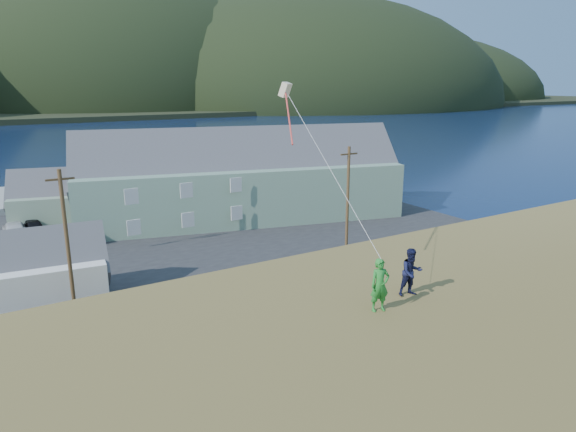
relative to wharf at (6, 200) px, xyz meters
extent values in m
plane|color=#0A1638|center=(6.00, -40.00, -0.45)|extent=(900.00, 900.00, 0.00)
cube|color=#4C3D19|center=(6.00, -42.00, -0.40)|extent=(110.00, 8.00, 0.10)
cube|color=#28282B|center=(6.00, -23.00, -0.39)|extent=(72.00, 36.00, 0.12)
cube|color=gray|center=(0.00, 0.00, 0.00)|extent=(26.00, 14.00, 0.90)
ellipsoid|color=black|center=(76.00, 250.00, 1.55)|extent=(230.00, 207.00, 142.60)
ellipsoid|color=black|center=(186.00, 230.00, 1.55)|extent=(280.00, 252.00, 134.40)
ellipsoid|color=black|center=(306.00, 260.00, 1.55)|extent=(240.00, 216.00, 100.80)
cube|color=slate|center=(21.78, -21.53, 2.55)|extent=(34.94, 17.43, 5.76)
cube|color=#47474C|center=(21.78, -21.53, 6.97)|extent=(35.37, 17.34, 9.39)
cube|color=silver|center=(0.73, -34.65, 1.14)|extent=(7.85, 5.98, 2.94)
cube|color=#47474C|center=(0.73, -34.65, 3.34)|extent=(8.34, 5.96, 5.17)
cube|color=gray|center=(5.02, -13.72, 1.29)|extent=(11.32, 8.38, 3.24)
cube|color=#47474C|center=(5.02, -13.72, 3.83)|extent=(11.79, 8.44, 6.02)
cylinder|color=#47331E|center=(1.81, -38.50, 4.44)|extent=(0.24, 0.24, 9.54)
cylinder|color=#47331E|center=(22.97, -38.50, 4.42)|extent=(0.24, 0.24, 9.51)
imported|color=silver|center=(-0.09, -16.60, 0.41)|extent=(2.27, 5.18, 1.48)
imported|color=#364E87|center=(7.88, -16.88, 0.34)|extent=(1.51, 4.12, 1.35)
imported|color=black|center=(0.69, -22.56, 0.33)|extent=(2.37, 4.73, 1.32)
imported|color=black|center=(1.50, -15.83, 0.38)|extent=(2.15, 4.35, 1.43)
imported|color=navy|center=(5.85, -21.55, 0.38)|extent=(1.89, 4.26, 1.43)
imported|color=#227E2A|center=(8.68, -58.70, 7.65)|extent=(0.74, 0.58, 1.80)
imported|color=#131636|center=(10.48, -58.30, 7.62)|extent=(0.96, 0.82, 1.73)
cube|color=beige|center=(8.48, -52.97, 13.81)|extent=(0.61, 0.60, 0.60)
cylinder|color=#DA3F39|center=(7.88, -54.22, 12.91)|extent=(0.06, 0.06, 3.31)
cylinder|color=white|center=(8.58, -55.83, 11.18)|extent=(0.02, 0.02, 7.78)
camera|label=1|loc=(-2.01, -70.57, 14.13)|focal=32.00mm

